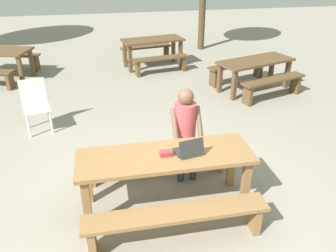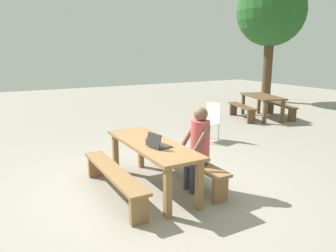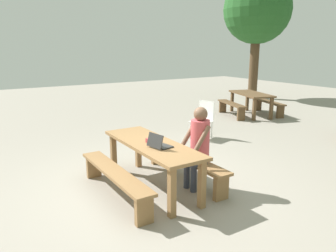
{
  "view_description": "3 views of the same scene",
  "coord_description": "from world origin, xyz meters",
  "px_view_note": "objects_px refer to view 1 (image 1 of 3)",
  "views": [
    {
      "loc": [
        -0.65,
        -3.43,
        2.95
      ],
      "look_at": [
        0.08,
        0.25,
        1.0
      ],
      "focal_mm": 36.69,
      "sensor_mm": 36.0,
      "label": 1
    },
    {
      "loc": [
        4.39,
        -2.15,
        2.14
      ],
      "look_at": [
        0.08,
        0.25,
        1.0
      ],
      "focal_mm": 34.85,
      "sensor_mm": 36.0,
      "label": 2
    },
    {
      "loc": [
        4.24,
        -2.38,
        2.2
      ],
      "look_at": [
        0.08,
        0.25,
        1.0
      ],
      "focal_mm": 34.67,
      "sensor_mm": 36.0,
      "label": 3
    }
  ],
  "objects_px": {
    "picnic_table_rear": "(255,65)",
    "laptop": "(189,150)",
    "small_pouch": "(166,153)",
    "person_seated": "(186,128)",
    "picnic_table_front": "(165,162)",
    "plastic_chair": "(35,104)",
    "picnic_table_mid": "(153,44)"
  },
  "relations": [
    {
      "from": "laptop",
      "to": "picnic_table_mid",
      "type": "xyz_separation_m",
      "value": [
        0.47,
        5.83,
        -0.17
      ]
    },
    {
      "from": "picnic_table_front",
      "to": "picnic_table_mid",
      "type": "relative_size",
      "value": 1.22
    },
    {
      "from": "laptop",
      "to": "picnic_table_rear",
      "type": "bearing_deg",
      "value": -135.38
    },
    {
      "from": "laptop",
      "to": "small_pouch",
      "type": "bearing_deg",
      "value": -11.91
    },
    {
      "from": "person_seated",
      "to": "picnic_table_mid",
      "type": "relative_size",
      "value": 0.76
    },
    {
      "from": "picnic_table_front",
      "to": "laptop",
      "type": "relative_size",
      "value": 5.99
    },
    {
      "from": "laptop",
      "to": "person_seated",
      "type": "height_order",
      "value": "person_seated"
    },
    {
      "from": "picnic_table_front",
      "to": "small_pouch",
      "type": "relative_size",
      "value": 14.65
    },
    {
      "from": "person_seated",
      "to": "plastic_chair",
      "type": "relative_size",
      "value": 1.43
    },
    {
      "from": "picnic_table_front",
      "to": "person_seated",
      "type": "bearing_deg",
      "value": 56.86
    },
    {
      "from": "laptop",
      "to": "small_pouch",
      "type": "xyz_separation_m",
      "value": [
        -0.28,
        0.0,
        -0.02
      ]
    },
    {
      "from": "picnic_table_front",
      "to": "person_seated",
      "type": "relative_size",
      "value": 1.61
    },
    {
      "from": "picnic_table_mid",
      "to": "picnic_table_rear",
      "type": "distance_m",
      "value": 2.99
    },
    {
      "from": "small_pouch",
      "to": "picnic_table_rear",
      "type": "height_order",
      "value": "small_pouch"
    },
    {
      "from": "small_pouch",
      "to": "picnic_table_rear",
      "type": "relative_size",
      "value": 0.08
    },
    {
      "from": "picnic_table_front",
      "to": "picnic_table_mid",
      "type": "xyz_separation_m",
      "value": [
        0.75,
        5.79,
        -0.0
      ]
    },
    {
      "from": "picnic_table_front",
      "to": "plastic_chair",
      "type": "bearing_deg",
      "value": 126.75
    },
    {
      "from": "small_pouch",
      "to": "person_seated",
      "type": "height_order",
      "value": "person_seated"
    },
    {
      "from": "small_pouch",
      "to": "plastic_chair",
      "type": "relative_size",
      "value": 0.16
    },
    {
      "from": "small_pouch",
      "to": "person_seated",
      "type": "xyz_separation_m",
      "value": [
        0.4,
        0.64,
        -0.02
      ]
    },
    {
      "from": "laptop",
      "to": "person_seated",
      "type": "distance_m",
      "value": 0.65
    },
    {
      "from": "picnic_table_rear",
      "to": "picnic_table_mid",
      "type": "bearing_deg",
      "value": 114.81
    },
    {
      "from": "picnic_table_front",
      "to": "plastic_chair",
      "type": "relative_size",
      "value": 2.31
    },
    {
      "from": "small_pouch",
      "to": "plastic_chair",
      "type": "height_order",
      "value": "plastic_chair"
    },
    {
      "from": "picnic_table_front",
      "to": "person_seated",
      "type": "xyz_separation_m",
      "value": [
        0.4,
        0.61,
        0.12
      ]
    },
    {
      "from": "picnic_table_mid",
      "to": "person_seated",
      "type": "bearing_deg",
      "value": -104.4
    },
    {
      "from": "person_seated",
      "to": "plastic_chair",
      "type": "distance_m",
      "value": 2.98
    },
    {
      "from": "person_seated",
      "to": "picnic_table_rear",
      "type": "bearing_deg",
      "value": 51.51
    },
    {
      "from": "person_seated",
      "to": "laptop",
      "type": "bearing_deg",
      "value": -100.55
    },
    {
      "from": "laptop",
      "to": "picnic_table_rear",
      "type": "distance_m",
      "value": 4.39
    },
    {
      "from": "picnic_table_rear",
      "to": "laptop",
      "type": "bearing_deg",
      "value": -142.04
    },
    {
      "from": "person_seated",
      "to": "picnic_table_mid",
      "type": "bearing_deg",
      "value": 86.13
    }
  ]
}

